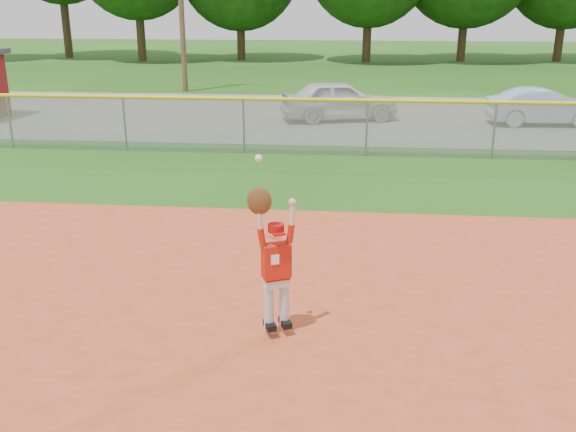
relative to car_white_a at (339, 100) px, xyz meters
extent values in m
plane|color=#204F12|center=(0.84, -15.21, -0.71)|extent=(120.00, 120.00, 0.00)
cube|color=slate|center=(0.84, 0.79, -0.70)|extent=(44.00, 10.00, 0.03)
imported|color=silver|center=(0.00, 0.00, 0.00)|extent=(4.30, 2.65, 1.37)
imported|color=#83ADC4|center=(6.82, -0.27, -0.08)|extent=(3.71, 1.46, 1.20)
cube|color=gray|center=(0.84, -5.21, 0.04)|extent=(40.00, 0.03, 1.50)
cylinder|color=yellow|center=(0.84, -5.21, 0.79)|extent=(40.00, 0.10, 0.10)
cylinder|color=gray|center=(-9.16, -5.21, 0.04)|extent=(0.06, 0.06, 1.50)
cylinder|color=gray|center=(-5.83, -5.21, 0.04)|extent=(0.06, 0.06, 1.50)
cylinder|color=gray|center=(-2.49, -5.21, 0.04)|extent=(0.06, 0.06, 1.50)
cylinder|color=gray|center=(0.84, -5.21, 0.04)|extent=(0.06, 0.06, 1.50)
cylinder|color=gray|center=(4.17, -5.21, 0.04)|extent=(0.06, 0.06, 1.50)
cylinder|color=#422D1C|center=(-19.77, 23.20, 2.34)|extent=(0.56, 0.56, 6.10)
cylinder|color=#422D1C|center=(-13.78, 21.32, 1.50)|extent=(0.56, 0.56, 4.43)
cylinder|color=#422D1C|center=(-7.23, 22.96, 1.34)|extent=(0.56, 0.56, 4.11)
cylinder|color=#422D1C|center=(1.37, 21.94, 1.61)|extent=(0.56, 0.56, 4.64)
cylinder|color=#422D1C|center=(7.76, 23.14, 1.73)|extent=(0.56, 0.56, 4.89)
cylinder|color=#422D1C|center=(14.27, 23.81, 1.68)|extent=(0.56, 0.56, 4.78)
cylinder|color=silver|center=(-0.56, -15.20, -0.28)|extent=(0.17, 0.17, 0.57)
cylinder|color=silver|center=(-0.38, -15.12, -0.28)|extent=(0.17, 0.17, 0.57)
cube|color=black|center=(-0.55, -15.24, -0.53)|extent=(0.20, 0.25, 0.08)
cube|color=black|center=(-0.36, -15.15, -0.53)|extent=(0.20, 0.25, 0.08)
cube|color=silver|center=(-0.47, -15.16, 0.04)|extent=(0.33, 0.27, 0.11)
cube|color=maroon|center=(-0.47, -15.16, 0.11)|extent=(0.35, 0.28, 0.05)
cube|color=#B81B0D|center=(-0.47, -15.16, 0.32)|extent=(0.39, 0.31, 0.43)
cube|color=white|center=(-0.47, -15.27, 0.38)|extent=(0.10, 0.05, 0.12)
sphere|color=beige|center=(-0.47, -15.16, 0.69)|extent=(0.26, 0.26, 0.19)
cylinder|color=#A60A0A|center=(-0.47, -15.16, 0.75)|extent=(0.26, 0.26, 0.09)
cube|color=#A60A0A|center=(-0.43, -15.25, 0.71)|extent=(0.18, 0.16, 0.02)
cylinder|color=#B81B0D|center=(-0.63, -15.24, 0.65)|extent=(0.13, 0.12, 0.24)
cylinder|color=beige|center=(-0.65, -15.25, 0.89)|extent=(0.11, 0.10, 0.25)
ellipsoid|color=#4C2D14|center=(-0.65, -15.25, 1.10)|extent=(0.32, 0.24, 0.34)
sphere|color=white|center=(-0.65, -15.25, 1.62)|extent=(0.11, 0.11, 0.09)
cylinder|color=#B81B0D|center=(-0.30, -15.09, 0.65)|extent=(0.13, 0.12, 0.24)
cylinder|color=beige|center=(-0.28, -15.08, 0.89)|extent=(0.11, 0.10, 0.25)
sphere|color=beige|center=(-0.28, -15.08, 1.05)|extent=(0.12, 0.12, 0.09)
camera|label=1|loc=(0.36, -22.32, 3.35)|focal=40.00mm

